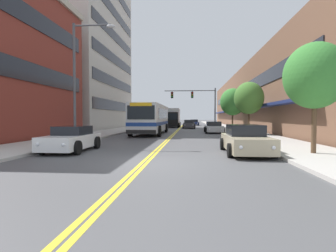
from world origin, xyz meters
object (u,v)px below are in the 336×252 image
(car_champagne_parked_left_far, at_px, (155,124))
(fire_hydrant, at_px, (246,132))
(car_silver_parked_right_mid, at_px, (214,128))
(street_tree_right_near, at_px, (315,76))
(city_bus, at_px, (151,118))
(car_white_parked_left_near, at_px, (72,139))
(traffic_signal_mast, at_px, (197,100))
(car_dark_grey_moving_lead, at_px, (189,124))
(street_lamp_left_near, at_px, (81,72))
(car_beige_parked_right_foreground, at_px, (245,140))
(car_navy_moving_second, at_px, (194,123))
(street_tree_right_far, at_px, (233,102))
(car_slate_blue_parked_left_mid, at_px, (148,125))
(box_truck, at_px, (173,118))
(street_tree_right_mid, at_px, (249,98))

(car_champagne_parked_left_far, bearing_deg, fire_hydrant, -66.39)
(car_silver_parked_right_mid, bearing_deg, fire_hydrant, -79.79)
(car_silver_parked_right_mid, bearing_deg, car_champagne_parked_left_far, 121.00)
(car_champagne_parked_left_far, height_order, street_tree_right_near, street_tree_right_near)
(city_bus, distance_m, car_white_parked_left_near, 14.17)
(car_silver_parked_right_mid, height_order, traffic_signal_mast, traffic_signal_mast)
(car_dark_grey_moving_lead, bearing_deg, street_lamp_left_near, -103.70)
(car_beige_parked_right_foreground, bearing_deg, car_navy_moving_second, 92.65)
(car_dark_grey_moving_lead, distance_m, fire_hydrant, 21.50)
(city_bus, distance_m, car_silver_parked_right_mid, 7.26)
(street_tree_right_near, bearing_deg, car_champagne_parked_left_far, 110.12)
(car_champagne_parked_left_far, distance_m, traffic_signal_mast, 9.73)
(city_bus, relative_size, fire_hydrant, 11.79)
(car_silver_parked_right_mid, xyz_separation_m, street_tree_right_far, (3.58, 9.90, 3.41))
(car_slate_blue_parked_left_mid, distance_m, street_lamp_left_near, 22.25)
(car_silver_parked_right_mid, distance_m, traffic_signal_mast, 9.35)
(car_navy_moving_second, distance_m, street_tree_right_near, 43.82)
(car_slate_blue_parked_left_mid, distance_m, fire_hydrant, 19.76)
(car_champagne_parked_left_far, xyz_separation_m, street_tree_right_far, (12.17, -4.39, 3.39))
(car_dark_grey_moving_lead, height_order, box_truck, box_truck)
(street_lamp_left_near, bearing_deg, box_truck, 83.69)
(car_white_parked_left_near, bearing_deg, street_tree_right_mid, 47.76)
(car_dark_grey_moving_lead, height_order, street_tree_right_mid, street_tree_right_mid)
(car_champagne_parked_left_far, relative_size, car_beige_parked_right_foreground, 0.91)
(car_navy_moving_second, distance_m, street_lamp_left_near, 41.14)
(city_bus, distance_m, car_beige_parked_right_foreground, 15.63)
(car_slate_blue_parked_left_mid, distance_m, car_dark_grey_moving_lead, 7.15)
(car_silver_parked_right_mid, bearing_deg, car_dark_grey_moving_lead, 103.46)
(fire_hydrant, bearing_deg, box_truck, 106.17)
(car_white_parked_left_near, distance_m, traffic_signal_mast, 26.22)
(city_bus, relative_size, car_silver_parked_right_mid, 2.38)
(car_slate_blue_parked_left_mid, height_order, traffic_signal_mast, traffic_signal_mast)
(street_lamp_left_near, distance_m, street_tree_right_mid, 16.04)
(traffic_signal_mast, bearing_deg, car_champagne_parked_left_far, 139.40)
(box_truck, bearing_deg, street_tree_right_near, -75.45)
(street_tree_right_near, bearing_deg, box_truck, 104.55)
(car_white_parked_left_near, height_order, car_champagne_parked_left_far, car_champagne_parked_left_far)
(car_dark_grey_moving_lead, relative_size, box_truck, 0.59)
(car_champagne_parked_left_far, relative_size, car_silver_parked_right_mid, 0.92)
(car_navy_moving_second, height_order, traffic_signal_mast, traffic_signal_mast)
(box_truck, xyz_separation_m, street_lamp_left_near, (-3.40, -30.71, 2.82))
(car_dark_grey_moving_lead, bearing_deg, car_white_parked_left_near, -101.50)
(car_silver_parked_right_mid, relative_size, traffic_signal_mast, 0.62)
(car_slate_blue_parked_left_mid, distance_m, car_champagne_parked_left_far, 6.53)
(car_beige_parked_right_foreground, height_order, car_navy_moving_second, car_beige_parked_right_foreground)
(car_navy_moving_second, bearing_deg, street_lamp_left_near, -100.28)
(street_lamp_left_near, bearing_deg, car_slate_blue_parked_left_mid, 88.59)
(car_dark_grey_moving_lead, bearing_deg, box_truck, 122.41)
(box_truck, bearing_deg, car_beige_parked_right_foreground, -79.94)
(city_bus, bearing_deg, car_dark_grey_moving_lead, 75.25)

